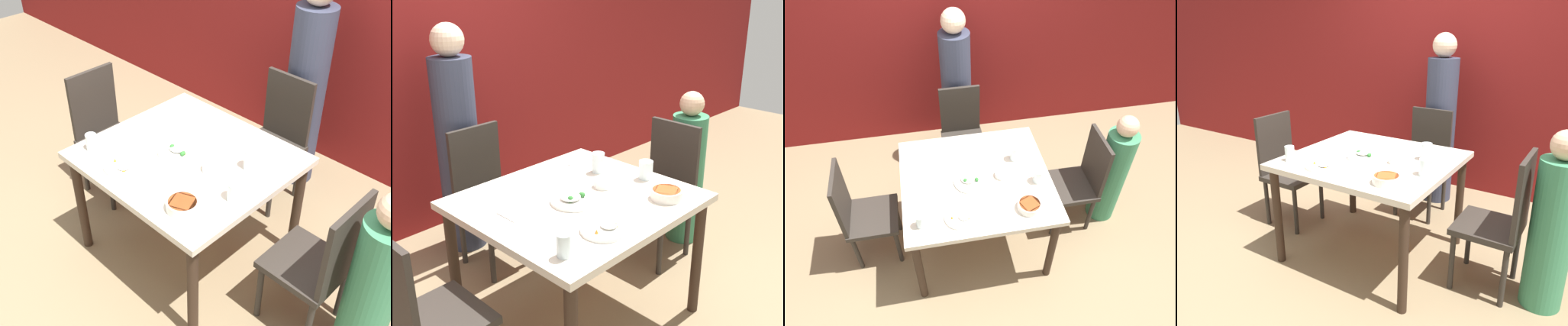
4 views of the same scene
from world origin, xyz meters
The scene contains 17 objects.
ground_plane centered at (0.00, 0.00, 0.00)m, with size 10.00×10.00×0.00m, color #847051.
wall_back centered at (0.00, 1.60, 1.35)m, with size 10.00×0.06×2.70m.
dining_table centered at (0.00, 0.00, 0.68)m, with size 1.13×1.04×0.76m.
chair_adult_spot centered at (0.02, 0.87, 0.50)m, with size 0.40×0.40×0.94m.
chair_child_spot centered at (0.91, 0.07, 0.50)m, with size 0.40×0.40×0.94m.
chair_empty_left centered at (-0.91, 0.05, 0.50)m, with size 0.40×0.40×0.94m.
person_adult centered at (0.02, 1.17, 0.75)m, with size 0.29×0.29×1.59m.
person_child centered at (1.20, 0.07, 0.52)m, with size 0.25×0.25×1.12m.
bowl_curry centered at (0.32, -0.35, 0.79)m, with size 0.17×0.17×0.05m.
plate_rice_adult centered at (-0.17, -0.34, 0.78)m, with size 0.22×0.22×0.04m.
plate_rice_child centered at (-0.05, -0.02, 0.78)m, with size 0.24×0.24×0.05m.
bowl_rice_small centered at (0.20, -0.01, 0.79)m, with size 0.11×0.11×0.04m.
glass_water_tall centered at (0.34, 0.16, 0.83)m, with size 0.08×0.08×0.12m.
glass_water_short centered at (-0.44, -0.36, 0.82)m, with size 0.07×0.07×0.11m.
glass_water_center centered at (0.46, -0.11, 0.82)m, with size 0.08×0.08×0.11m.
napkin_folded centered at (-0.34, 0.10, 0.77)m, with size 0.14×0.14×0.01m.
fork_steel centered at (0.38, 0.34, 0.77)m, with size 0.18×0.04×0.01m.
Camera 2 is at (-1.67, -1.66, 1.90)m, focal length 45.00 mm.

